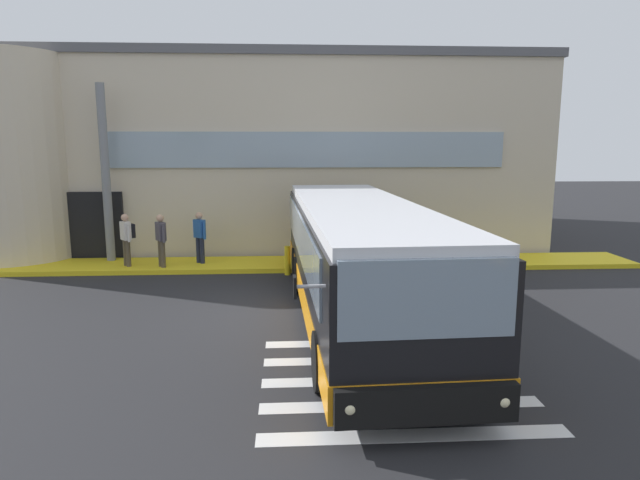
{
  "coord_description": "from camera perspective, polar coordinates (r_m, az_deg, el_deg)",
  "views": [
    {
      "loc": [
        0.28,
        -12.9,
        3.98
      ],
      "look_at": [
        1.11,
        1.22,
        1.5
      ],
      "focal_mm": 30.66,
      "sensor_mm": 36.0,
      "label": 1
    }
  ],
  "objects": [
    {
      "name": "ground_plane",
      "position": [
        13.5,
        -4.43,
        -7.27
      ],
      "size": [
        80.0,
        90.0,
        0.02
      ],
      "primitive_type": "cube",
      "color": "#232326",
      "rests_on": "ground"
    },
    {
      "name": "bay_paint_stripes",
      "position": [
        9.72,
        7.38,
        -14.3
      ],
      "size": [
        4.4,
        3.96,
        0.01
      ],
      "color": "silver",
      "rests_on": "ground"
    },
    {
      "name": "terminal_building",
      "position": [
        24.51,
        -5.67,
        9.03
      ],
      "size": [
        21.29,
        13.8,
        7.22
      ],
      "color": "beige",
      "rests_on": "ground"
    },
    {
      "name": "boarding_curb",
      "position": [
        18.13,
        -4.17,
        -2.52
      ],
      "size": [
        23.49,
        2.0,
        0.15
      ],
      "primitive_type": "cube",
      "color": "yellow",
      "rests_on": "ground"
    },
    {
      "name": "entry_support_column",
      "position": [
        19.26,
        -21.47,
        6.44
      ],
      "size": [
        0.28,
        0.28,
        5.76
      ],
      "primitive_type": "cylinder",
      "color": "slate",
      "rests_on": "boarding_curb"
    },
    {
      "name": "bus_main_foreground",
      "position": [
        12.48,
        3.94,
        -2.32
      ],
      "size": [
        3.02,
        11.27,
        2.7
      ],
      "color": "black",
      "rests_on": "ground"
    },
    {
      "name": "passenger_near_column",
      "position": [
        18.35,
        -19.51,
        0.39
      ],
      "size": [
        0.5,
        0.52,
        1.68
      ],
      "color": "#4C4233",
      "rests_on": "boarding_curb"
    },
    {
      "name": "passenger_by_doorway",
      "position": [
        17.87,
        -16.26,
        0.2
      ],
      "size": [
        0.39,
        0.51,
        1.68
      ],
      "color": "#4C4233",
      "rests_on": "boarding_curb"
    },
    {
      "name": "passenger_at_curb_edge",
      "position": [
        18.16,
        -12.44,
        0.52
      ],
      "size": [
        0.45,
        0.43,
        1.68
      ],
      "color": "#1E2338",
      "rests_on": "boarding_curb"
    },
    {
      "name": "safety_bollard_yellow",
      "position": [
        16.87,
        -3.41,
        -2.15
      ],
      "size": [
        0.18,
        0.18,
        0.9
      ],
      "primitive_type": "cylinder",
      "color": "yellow",
      "rests_on": "ground"
    }
  ]
}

